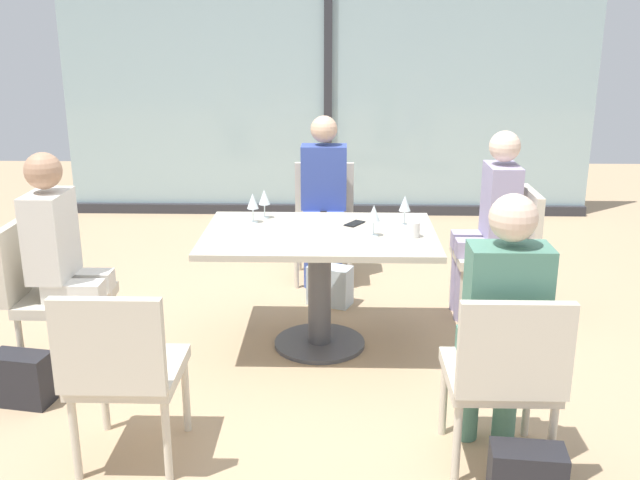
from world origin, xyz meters
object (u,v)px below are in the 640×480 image
person_side_end (63,253)px  wine_glass_0 (374,214)px  wine_glass_2 (264,198)px  cell_phone_on_table (355,224)px  chair_side_end (48,287)px  handbag_1 (22,379)px  person_far_right (490,216)px  handbag_0 (330,285)px  chair_front_left (122,366)px  person_front_right (502,317)px  chair_front_right (504,371)px  person_near_window (324,192)px  wine_glass_3 (405,204)px  coffee_cup (413,230)px  dining_table_main (320,259)px  handbag_2 (526,479)px  chair_far_right (505,245)px  chair_near_window (324,214)px  wine_glass_1 (253,202)px

person_side_end → wine_glass_0: person_side_end is taller
wine_glass_2 → cell_phone_on_table: 0.60m
chair_side_end → handbag_1: size_ratio=2.90×
person_far_right → handbag_0: (-1.06, 0.17, -0.56)m
chair_front_left → person_front_right: (1.64, 0.11, 0.20)m
chair_side_end → chair_front_right: same height
chair_side_end → person_near_window: bearing=45.0°
wine_glass_2 → person_near_window: bearing=67.8°
chair_front_right → handbag_0: bearing=111.3°
chair_side_end → handbag_0: bearing=32.8°
wine_glass_3 → coffee_cup: bearing=-83.5°
wine_glass_2 → wine_glass_3: (0.87, -0.14, 0.00)m
dining_table_main → chair_front_left: chair_front_left is taller
chair_front_right → person_side_end: 2.43m
dining_table_main → handbag_0: bearing=85.3°
chair_front_left → wine_glass_3: 2.01m
handbag_2 → chair_front_right: bearing=109.2°
chair_far_right → dining_table_main: bearing=-157.3°
chair_far_right → wine_glass_0: size_ratio=4.70×
person_near_window → handbag_2: person_near_window is taller
chair_near_window → wine_glass_0: (0.32, -1.36, 0.37)m
chair_front_right → chair_front_left: (-1.64, 0.00, 0.00)m
chair_far_right → chair_front_left: 2.72m
chair_far_right → person_near_window: size_ratio=0.69×
wine_glass_1 → cell_phone_on_table: wine_glass_1 is taller
chair_front_left → coffee_cup: 1.84m
chair_front_left → wine_glass_1: 1.59m
wine_glass_2 → dining_table_main: bearing=-40.8°
chair_far_right → cell_phone_on_table: size_ratio=6.04×
dining_table_main → chair_near_window: size_ratio=1.58×
dining_table_main → chair_side_end: bearing=-167.4°
person_near_window → wine_glass_2: bearing=-112.2°
chair_front_right → wine_glass_0: wine_glass_0 is taller
person_side_end → handbag_1: bearing=-107.0°
chair_front_right → wine_glass_1: 1.97m
chair_far_right → handbag_2: 2.11m
wine_glass_1 → coffee_cup: 1.01m
coffee_cup → dining_table_main: bearing=170.8°
chair_front_right → person_near_window: bearing=108.4°
dining_table_main → cell_phone_on_table: bearing=40.0°
person_front_right → dining_table_main: bearing=124.9°
wine_glass_0 → chair_side_end: bearing=-171.6°
chair_far_right → cell_phone_on_table: chair_far_right is taller
person_far_right → handbag_2: person_far_right is taller
chair_side_end → chair_far_right: bearing=17.2°
chair_front_left → person_side_end: person_side_end is taller
wine_glass_2 → chair_near_window: bearing=70.0°
chair_near_window → chair_side_end: size_ratio=1.00×
person_side_end → cell_phone_on_table: size_ratio=8.75×
wine_glass_3 → person_near_window: bearing=116.9°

